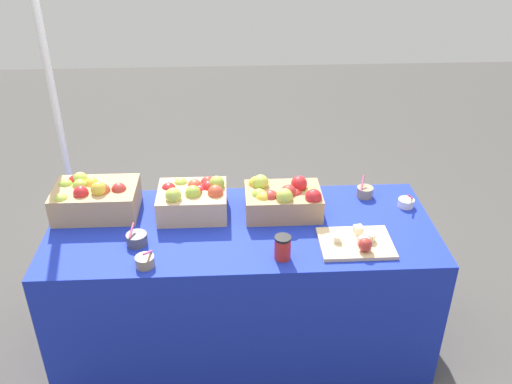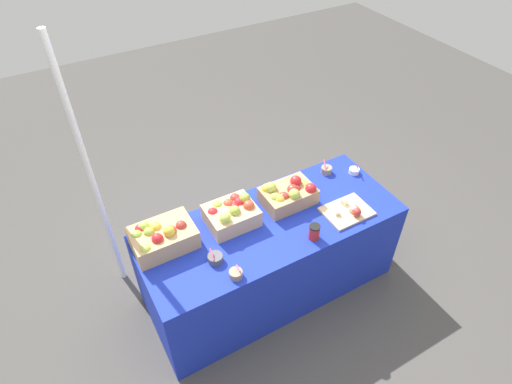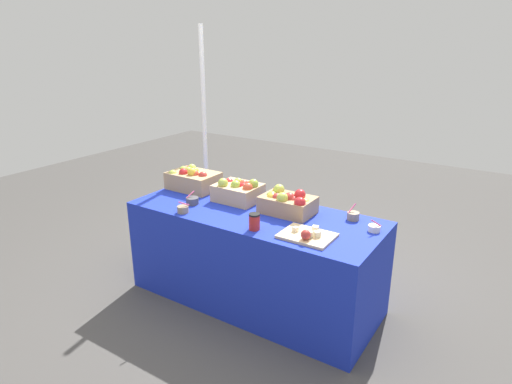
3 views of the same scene
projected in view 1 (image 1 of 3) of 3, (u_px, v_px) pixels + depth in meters
The scene contains 12 objects.
ground_plane at pixel (243, 337), 3.11m from camera, with size 10.00×10.00×0.00m, color #474442.
table at pixel (243, 285), 2.92m from camera, with size 1.90×0.76×0.74m, color #192DB7.
apple_crate_left at pixel (94, 198), 2.81m from camera, with size 0.41×0.29×0.20m.
apple_crate_middle at pixel (194, 198), 2.81m from camera, with size 0.34×0.28×0.19m.
apple_crate_right at pixel (282, 199), 2.81m from camera, with size 0.38×0.26×0.19m.
cutting_board_front at pixel (357, 243), 2.59m from camera, with size 0.34×0.26×0.08m.
sample_bowl_near at pixel (137, 239), 2.59m from camera, with size 0.10×0.10×0.10m.
sample_bowl_mid at pixel (406, 203), 2.89m from camera, with size 0.08×0.09×0.09m.
sample_bowl_far at pixel (145, 261), 2.45m from camera, with size 0.08×0.09×0.10m.
sample_bowl_extra at pixel (365, 192), 2.97m from camera, with size 0.09×0.09×0.11m.
coffee_cup at pixel (283, 248), 2.48m from camera, with size 0.08×0.08×0.11m.
tent_pole at pixel (58, 120), 3.13m from camera, with size 0.04×0.04×2.08m, color white.
Camera 1 is at (-0.05, -2.29, 2.25)m, focal length 39.01 mm.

